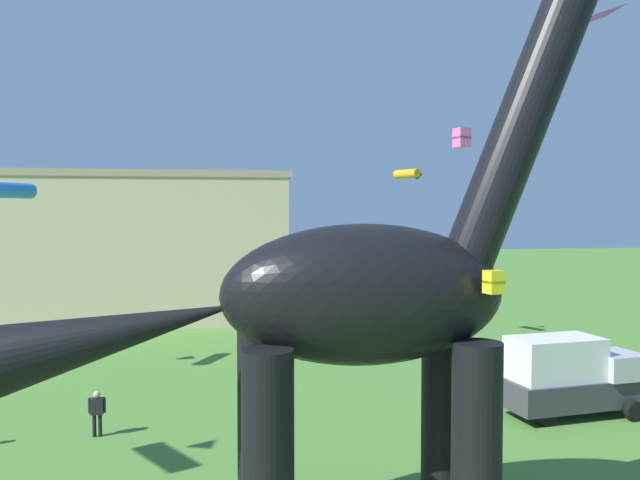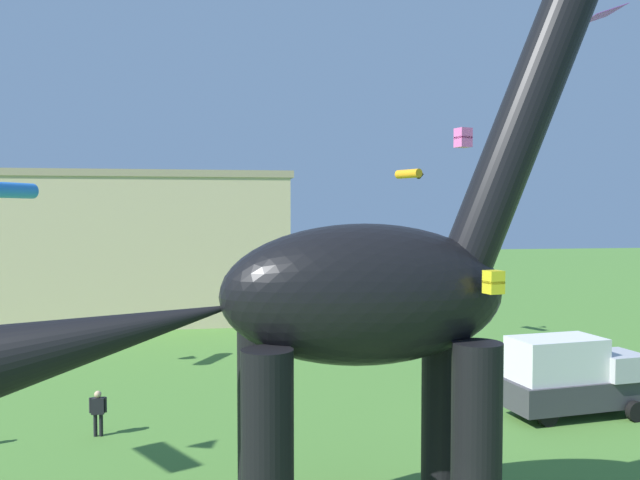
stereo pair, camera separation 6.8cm
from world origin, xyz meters
The scene contains 9 objects.
dinosaur_sculpture centered at (0.04, 3.38, 6.21)m, with size 16.42×3.48×17.16m.
parked_box_truck centered at (10.62, 11.89, 1.65)m, with size 5.83×2.82×3.20m.
person_strolling_adult centered at (-7.76, 12.40, 1.02)m, with size 0.63×0.28×1.68m.
kite_drifting centered at (-13.18, 20.67, 9.21)m, with size 2.74×2.71×0.78m.
kite_near_low centered at (2.89, 2.04, 6.60)m, with size 0.44×0.44×0.54m.
kite_mid_left centered at (11.37, 11.47, 15.83)m, with size 1.43×1.86×0.44m.
kite_mid_center centered at (7.85, 16.80, 11.62)m, with size 0.76×0.76×0.88m.
kite_apex centered at (8.20, 26.08, 10.47)m, with size 1.93×1.94×0.56m.
background_building_block centered at (-10.14, 38.39, 5.55)m, with size 24.34×8.94×11.08m.
Camera 1 is at (-3.54, -12.31, 8.26)m, focal length 36.98 mm.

